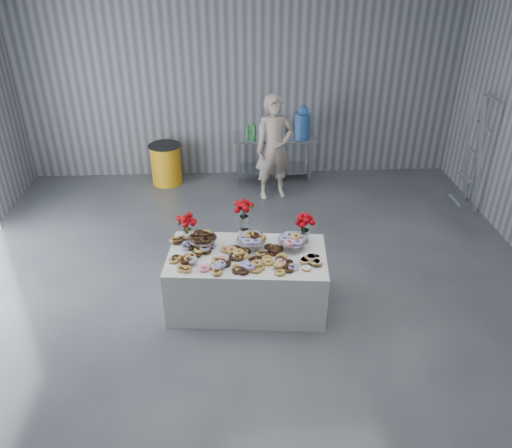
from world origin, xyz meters
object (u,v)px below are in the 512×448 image
(prep_table, at_px, (274,150))
(water_jug, at_px, (303,122))
(person, at_px, (274,148))
(display_table, at_px, (247,280))
(trash_barrel, at_px, (166,164))
(stepladder, at_px, (473,152))

(prep_table, bearing_deg, water_jug, -0.00)
(prep_table, relative_size, person, 0.82)
(display_table, bearing_deg, trash_barrel, 110.81)
(display_table, height_order, water_jug, water_jug)
(water_jug, xyz_separation_m, trash_barrel, (-2.52, 0.00, -0.77))
(person, height_order, stepladder, stepladder)
(water_jug, relative_size, trash_barrel, 0.73)
(trash_barrel, bearing_deg, prep_table, 0.00)
(display_table, height_order, prep_table, prep_table)
(water_jug, height_order, person, person)
(prep_table, xyz_separation_m, water_jug, (0.50, -0.00, 0.53))
(display_table, xyz_separation_m, trash_barrel, (-1.39, 3.66, 0.00))
(water_jug, xyz_separation_m, person, (-0.56, -0.64, -0.24))
(display_table, relative_size, person, 1.04)
(prep_table, relative_size, water_jug, 2.71)
(water_jug, height_order, stepladder, stepladder)
(trash_barrel, relative_size, stepladder, 0.38)
(trash_barrel, bearing_deg, stepladder, -13.21)
(display_table, distance_m, trash_barrel, 3.92)
(prep_table, distance_m, trash_barrel, 2.03)
(prep_table, distance_m, stepladder, 3.40)
(prep_table, height_order, water_jug, water_jug)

